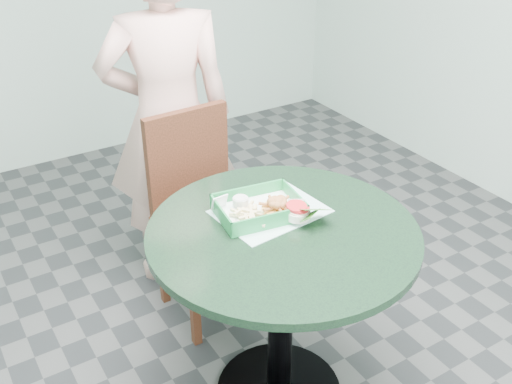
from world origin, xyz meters
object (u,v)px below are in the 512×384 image
diner_person (167,106)px  food_basket (259,215)px  dining_chair (199,203)px  sauce_ramekin (240,207)px  cafe_table (282,275)px  crab_sandwich (278,208)px

diner_person → food_basket: diner_person is taller
dining_chair → sauce_ramekin: bearing=-102.4°
cafe_table → crab_sandwich: 0.24m
dining_chair → sauce_ramekin: 0.58m
cafe_table → sauce_ramekin: 0.28m
sauce_ramekin → crab_sandwich: bearing=-33.3°
cafe_table → sauce_ramekin: bearing=115.9°
food_basket → crab_sandwich: crab_sandwich is taller
diner_person → sauce_ramekin: 0.80m
dining_chair → food_basket: bearing=-96.1°
dining_chair → crab_sandwich: bearing=-90.6°
dining_chair → sauce_ramekin: (-0.09, -0.51, 0.27)m
food_basket → cafe_table: bearing=-80.4°
diner_person → sauce_ramekin: diner_person is taller
dining_chair → sauce_ramekin: dining_chair is taller
dining_chair → cafe_table: bearing=-93.7°
diner_person → food_basket: bearing=104.2°
food_basket → sauce_ramekin: sauce_ramekin is taller
cafe_table → food_basket: 0.22m
crab_sandwich → diner_person: bearing=91.1°
cafe_table → dining_chair: (0.01, 0.66, -0.05)m
sauce_ramekin → food_basket: bearing=-31.6°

